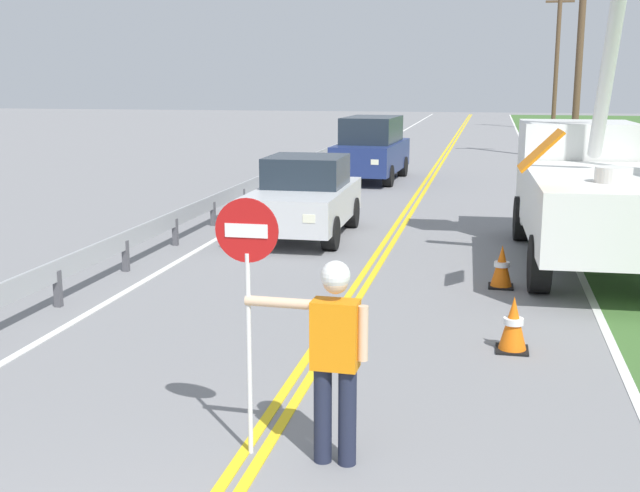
{
  "coord_description": "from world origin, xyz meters",
  "views": [
    {
      "loc": [
        1.98,
        -3.24,
        3.32
      ],
      "look_at": [
        -0.12,
        6.69,
        1.2
      ],
      "focal_mm": 45.08,
      "sensor_mm": 36.0,
      "label": 1
    }
  ],
  "objects_px": {
    "flagger_worker": "(334,349)",
    "oncoming_suv_second": "(372,148)",
    "oncoming_sedan_nearest": "(305,198)",
    "utility_pole_far": "(557,59)",
    "traffic_cone_lead": "(513,325)",
    "stop_sign_paddle": "(247,269)",
    "traffic_cone_mid": "(502,267)",
    "utility_bucket_truck": "(589,184)",
    "utility_pole_mid": "(580,51)"
  },
  "relations": [
    {
      "from": "utility_bucket_truck",
      "to": "oncoming_suv_second",
      "type": "distance_m",
      "value": 12.43
    },
    {
      "from": "utility_bucket_truck",
      "to": "utility_pole_mid",
      "type": "relative_size",
      "value": 0.81
    },
    {
      "from": "traffic_cone_mid",
      "to": "utility_bucket_truck",
      "type": "bearing_deg",
      "value": 56.96
    },
    {
      "from": "stop_sign_paddle",
      "to": "oncoming_sedan_nearest",
      "type": "distance_m",
      "value": 10.29
    },
    {
      "from": "stop_sign_paddle",
      "to": "utility_bucket_truck",
      "type": "distance_m",
      "value": 9.62
    },
    {
      "from": "flagger_worker",
      "to": "oncoming_suv_second",
      "type": "bearing_deg",
      "value": 97.46
    },
    {
      "from": "flagger_worker",
      "to": "oncoming_suv_second",
      "type": "relative_size",
      "value": 0.39
    },
    {
      "from": "stop_sign_paddle",
      "to": "utility_bucket_truck",
      "type": "xyz_separation_m",
      "value": [
        3.79,
        8.84,
        -0.27
      ]
    },
    {
      "from": "oncoming_sedan_nearest",
      "to": "utility_pole_far",
      "type": "xyz_separation_m",
      "value": [
        7.81,
        39.09,
        3.74
      ]
    },
    {
      "from": "flagger_worker",
      "to": "stop_sign_paddle",
      "type": "distance_m",
      "value": 1.02
    },
    {
      "from": "stop_sign_paddle",
      "to": "traffic_cone_lead",
      "type": "height_order",
      "value": "stop_sign_paddle"
    },
    {
      "from": "flagger_worker",
      "to": "utility_bucket_truck",
      "type": "bearing_deg",
      "value": 71.17
    },
    {
      "from": "oncoming_sedan_nearest",
      "to": "traffic_cone_mid",
      "type": "relative_size",
      "value": 5.89
    },
    {
      "from": "oncoming_suv_second",
      "to": "oncoming_sedan_nearest",
      "type": "bearing_deg",
      "value": -89.98
    },
    {
      "from": "utility_pole_mid",
      "to": "traffic_cone_mid",
      "type": "xyz_separation_m",
      "value": [
        -3.09,
        -21.79,
        -4.07
      ]
    },
    {
      "from": "flagger_worker",
      "to": "traffic_cone_lead",
      "type": "height_order",
      "value": "flagger_worker"
    },
    {
      "from": "utility_pole_mid",
      "to": "traffic_cone_lead",
      "type": "relative_size",
      "value": 12.06
    },
    {
      "from": "traffic_cone_lead",
      "to": "traffic_cone_mid",
      "type": "bearing_deg",
      "value": 92.0
    },
    {
      "from": "stop_sign_paddle",
      "to": "utility_bucket_truck",
      "type": "relative_size",
      "value": 0.34
    },
    {
      "from": "flagger_worker",
      "to": "traffic_cone_mid",
      "type": "xyz_separation_m",
      "value": [
        1.5,
        6.52,
        -0.71
      ]
    },
    {
      "from": "flagger_worker",
      "to": "utility_pole_far",
      "type": "distance_m",
      "value": 49.6
    },
    {
      "from": "oncoming_sedan_nearest",
      "to": "utility_pole_mid",
      "type": "xyz_separation_m",
      "value": [
        7.2,
        18.2,
        3.57
      ]
    },
    {
      "from": "flagger_worker",
      "to": "utility_pole_far",
      "type": "height_order",
      "value": "utility_pole_far"
    },
    {
      "from": "flagger_worker",
      "to": "stop_sign_paddle",
      "type": "relative_size",
      "value": 0.78
    },
    {
      "from": "oncoming_sedan_nearest",
      "to": "oncoming_suv_second",
      "type": "height_order",
      "value": "oncoming_suv_second"
    },
    {
      "from": "oncoming_sedan_nearest",
      "to": "utility_pole_far",
      "type": "distance_m",
      "value": 40.04
    },
    {
      "from": "oncoming_sedan_nearest",
      "to": "traffic_cone_mid",
      "type": "height_order",
      "value": "oncoming_sedan_nearest"
    },
    {
      "from": "oncoming_suv_second",
      "to": "utility_pole_far",
      "type": "distance_m",
      "value": 30.5
    },
    {
      "from": "flagger_worker",
      "to": "traffic_cone_lead",
      "type": "relative_size",
      "value": 2.61
    },
    {
      "from": "oncoming_sedan_nearest",
      "to": "traffic_cone_lead",
      "type": "relative_size",
      "value": 5.89
    },
    {
      "from": "flagger_worker",
      "to": "utility_pole_mid",
      "type": "xyz_separation_m",
      "value": [
        4.59,
        28.31,
        3.36
      ]
    },
    {
      "from": "oncoming_suv_second",
      "to": "utility_pole_mid",
      "type": "bearing_deg",
      "value": 49.32
    },
    {
      "from": "utility_pole_far",
      "to": "oncoming_sedan_nearest",
      "type": "bearing_deg",
      "value": -101.3
    },
    {
      "from": "utility_bucket_truck",
      "to": "utility_pole_far",
      "type": "distance_m",
      "value": 40.52
    },
    {
      "from": "traffic_cone_mid",
      "to": "utility_pole_far",
      "type": "bearing_deg",
      "value": 85.03
    },
    {
      "from": "oncoming_sedan_nearest",
      "to": "utility_pole_far",
      "type": "height_order",
      "value": "utility_pole_far"
    },
    {
      "from": "oncoming_suv_second",
      "to": "utility_pole_mid",
      "type": "height_order",
      "value": "utility_pole_mid"
    },
    {
      "from": "utility_bucket_truck",
      "to": "utility_pole_far",
      "type": "relative_size",
      "value": 0.78
    },
    {
      "from": "utility_bucket_truck",
      "to": "oncoming_suv_second",
      "type": "relative_size",
      "value": 1.47
    },
    {
      "from": "utility_bucket_truck",
      "to": "oncoming_suv_second",
      "type": "height_order",
      "value": "utility_bucket_truck"
    },
    {
      "from": "oncoming_suv_second",
      "to": "traffic_cone_lead",
      "type": "relative_size",
      "value": 6.69
    },
    {
      "from": "utility_bucket_truck",
      "to": "traffic_cone_mid",
      "type": "distance_m",
      "value": 3.01
    },
    {
      "from": "flagger_worker",
      "to": "traffic_cone_lead",
      "type": "distance_m",
      "value": 3.8
    },
    {
      "from": "flagger_worker",
      "to": "oncoming_sedan_nearest",
      "type": "xyz_separation_m",
      "value": [
        -2.61,
        10.11,
        -0.21
      ]
    },
    {
      "from": "utility_bucket_truck",
      "to": "traffic_cone_mid",
      "type": "height_order",
      "value": "utility_bucket_truck"
    },
    {
      "from": "stop_sign_paddle",
      "to": "traffic_cone_mid",
      "type": "xyz_separation_m",
      "value": [
        2.27,
        6.49,
        -1.37
      ]
    },
    {
      "from": "utility_pole_mid",
      "to": "utility_pole_far",
      "type": "relative_size",
      "value": 0.96
    },
    {
      "from": "utility_pole_mid",
      "to": "utility_pole_far",
      "type": "height_order",
      "value": "utility_pole_far"
    },
    {
      "from": "stop_sign_paddle",
      "to": "utility_bucket_truck",
      "type": "bearing_deg",
      "value": 66.78
    },
    {
      "from": "utility_pole_mid",
      "to": "utility_bucket_truck",
      "type": "bearing_deg",
      "value": -94.61
    }
  ]
}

